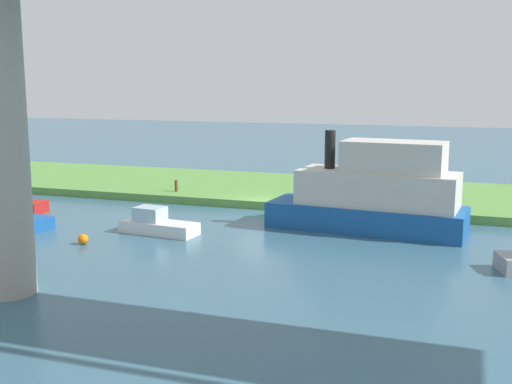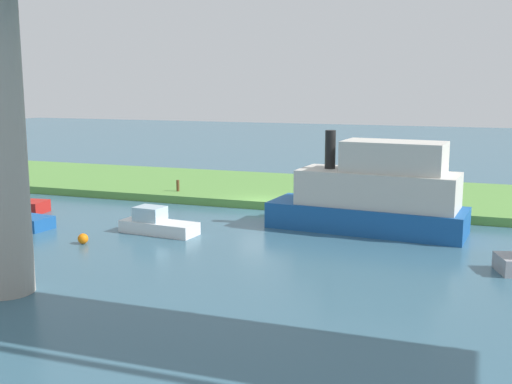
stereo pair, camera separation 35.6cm
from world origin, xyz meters
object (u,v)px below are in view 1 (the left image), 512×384
object	(u,v)px
skiff_small	(373,194)
motorboat_white	(12,218)
houseboat_blue	(5,203)
motorboat_red	(157,224)
person_on_bank	(357,192)
marker_buoy	(83,239)
mooring_post	(176,186)

from	to	relation	value
skiff_small	motorboat_white	distance (m)	19.00
houseboat_blue	motorboat_white	xyz separation A→B (m)	(-3.12, 3.10, -0.03)
motorboat_red	motorboat_white	bearing A→B (deg)	9.02
skiff_small	person_on_bank	bearing A→B (deg)	-70.05
houseboat_blue	marker_buoy	world-z (taller)	houseboat_blue
person_on_bank	motorboat_red	bearing A→B (deg)	45.23
mooring_post	marker_buoy	size ratio (longest dim) A/B	1.48
motorboat_white	houseboat_blue	bearing A→B (deg)	-44.83
person_on_bank	motorboat_white	world-z (taller)	person_on_bank
mooring_post	motorboat_red	world-z (taller)	motorboat_red
motorboat_white	marker_buoy	bearing A→B (deg)	161.84
person_on_bank	houseboat_blue	distance (m)	20.81
person_on_bank	mooring_post	xyz separation A→B (m)	(12.00, -0.40, -0.33)
person_on_bank	motorboat_white	xyz separation A→B (m)	(16.52, 9.94, -0.69)
skiff_small	motorboat_white	bearing A→B (deg)	16.85
mooring_post	skiff_small	distance (m)	14.49
mooring_post	houseboat_blue	xyz separation A→B (m)	(7.64, 7.25, -0.33)
motorboat_white	person_on_bank	bearing A→B (deg)	-148.96
person_on_bank	marker_buoy	size ratio (longest dim) A/B	2.78
person_on_bank	marker_buoy	distance (m)	16.08
marker_buoy	motorboat_white	bearing A→B (deg)	-18.16
houseboat_blue	marker_buoy	size ratio (longest dim) A/B	9.33
motorboat_red	motorboat_white	world-z (taller)	motorboat_white
houseboat_blue	marker_buoy	xyz separation A→B (m)	(-8.75, 4.95, -0.29)
person_on_bank	marker_buoy	bearing A→B (deg)	47.25
skiff_small	marker_buoy	distance (m)	14.60
skiff_small	motorboat_red	size ratio (longest dim) A/B	2.48
person_on_bank	motorboat_red	world-z (taller)	person_on_bank
skiff_small	motorboat_white	xyz separation A→B (m)	(18.14, 5.49, -1.39)
mooring_post	motorboat_white	world-z (taller)	motorboat_white
person_on_bank	mooring_post	size ratio (longest dim) A/B	1.88
houseboat_blue	motorboat_white	size ratio (longest dim) A/B	1.06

